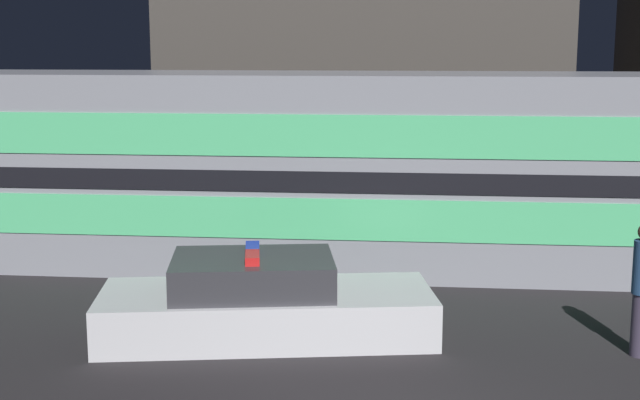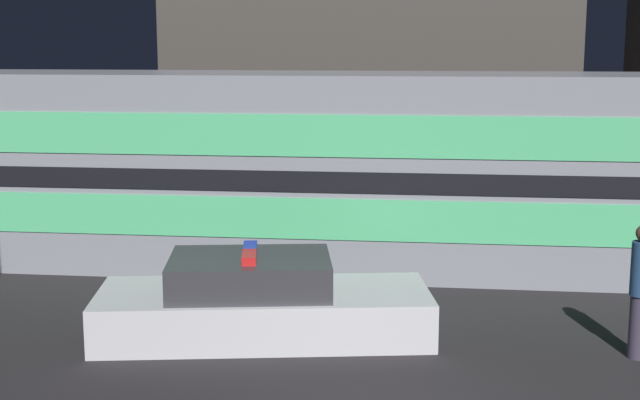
{
  "view_description": "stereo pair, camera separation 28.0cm",
  "coord_description": "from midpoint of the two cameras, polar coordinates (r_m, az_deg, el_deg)",
  "views": [
    {
      "loc": [
        0.11,
        -8.77,
        4.24
      ],
      "look_at": [
        -1.34,
        5.7,
        1.65
      ],
      "focal_mm": 50.0,
      "sensor_mm": 36.0,
      "label": 1
    },
    {
      "loc": [
        0.39,
        -8.74,
        4.24
      ],
      "look_at": [
        -1.34,
        5.7,
        1.65
      ],
      "focal_mm": 50.0,
      "sensor_mm": 36.0,
      "label": 2
    }
  ],
  "objects": [
    {
      "name": "police_car",
      "position": [
        13.02,
        -4.27,
        -6.68
      ],
      "size": [
        5.04,
        2.61,
        1.31
      ],
      "rotation": [
        0.0,
        0.0,
        0.17
      ],
      "color": "silver",
      "rests_on": "ground_plane"
    },
    {
      "name": "building_left",
      "position": [
        25.3,
        2.54,
        8.89
      ],
      "size": [
        10.64,
        5.62,
        7.4
      ],
      "color": "#47423D",
      "rests_on": "ground_plane"
    },
    {
      "name": "train",
      "position": [
        16.83,
        2.17,
        1.88
      ],
      "size": [
        21.39,
        2.85,
        3.66
      ],
      "color": "gray",
      "rests_on": "ground_plane"
    }
  ]
}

